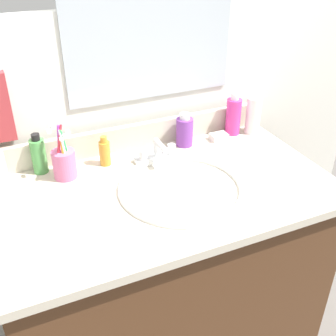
# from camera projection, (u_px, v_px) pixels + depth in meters

# --- Properties ---
(vanity_cabinet) EXTENTS (1.03, 0.56, 0.79)m
(vanity_cabinet) POSITION_uv_depth(u_px,v_px,m) (164.00, 285.00, 1.52)
(vanity_cabinet) COLOR #4C2D19
(vanity_cabinet) RESTS_ON ground_plane
(countertop) EXTENTS (1.07, 0.61, 0.03)m
(countertop) POSITION_uv_depth(u_px,v_px,m) (164.00, 192.00, 1.31)
(countertop) COLOR beige
(countertop) RESTS_ON vanity_cabinet
(backsplash) EXTENTS (1.07, 0.02, 0.09)m
(backsplash) POSITION_uv_depth(u_px,v_px,m) (131.00, 137.00, 1.51)
(backsplash) COLOR beige
(backsplash) RESTS_ON countertop
(back_wall) EXTENTS (2.17, 0.04, 1.30)m
(back_wall) POSITION_uv_depth(u_px,v_px,m) (128.00, 178.00, 1.66)
(back_wall) COLOR silver
(back_wall) RESTS_ON ground_plane
(mirror_panel) EXTENTS (0.60, 0.01, 0.56)m
(mirror_panel) POSITION_uv_depth(u_px,v_px,m) (150.00, 15.00, 1.36)
(mirror_panel) COLOR #B2BCC6
(sink_basin) EXTENTS (0.40, 0.40, 0.11)m
(sink_basin) POSITION_uv_depth(u_px,v_px,m) (182.00, 197.00, 1.31)
(sink_basin) COLOR white
(sink_basin) RESTS_ON countertop
(faucet) EXTENTS (0.16, 0.10, 0.08)m
(faucet) POSITION_uv_depth(u_px,v_px,m) (158.00, 154.00, 1.43)
(faucet) COLOR silver
(faucet) RESTS_ON countertop
(bottle_cream_purple) EXTENTS (0.06, 0.06, 0.12)m
(bottle_cream_purple) POSITION_uv_depth(u_px,v_px,m) (185.00, 131.00, 1.52)
(bottle_cream_purple) COLOR #7A3899
(bottle_cream_purple) RESTS_ON countertop
(bottle_soap_pink) EXTENTS (0.06, 0.06, 0.17)m
(bottle_soap_pink) POSITION_uv_depth(u_px,v_px,m) (233.00, 116.00, 1.60)
(bottle_soap_pink) COLOR #D8338C
(bottle_soap_pink) RESTS_ON countertop
(bottle_oil_amber) EXTENTS (0.04, 0.04, 0.11)m
(bottle_oil_amber) POSITION_uv_depth(u_px,v_px,m) (105.00, 152.00, 1.40)
(bottle_oil_amber) COLOR gold
(bottle_oil_amber) RESTS_ON countertop
(bottle_toner_green) EXTENTS (0.05, 0.05, 0.14)m
(bottle_toner_green) POSITION_uv_depth(u_px,v_px,m) (39.00, 155.00, 1.35)
(bottle_toner_green) COLOR #4C9E4C
(bottle_toner_green) RESTS_ON countertop
(bottle_lotion_white) EXTENTS (0.06, 0.06, 0.17)m
(bottle_lotion_white) POSITION_uv_depth(u_px,v_px,m) (253.00, 114.00, 1.60)
(bottle_lotion_white) COLOR white
(bottle_lotion_white) RESTS_ON countertop
(cup_pink) EXTENTS (0.08, 0.08, 0.19)m
(cup_pink) POSITION_uv_depth(u_px,v_px,m) (64.00, 163.00, 1.33)
(cup_pink) COLOR #D16693
(cup_pink) RESTS_ON countertop
(soap_bar) EXTENTS (0.06, 0.04, 0.02)m
(soap_bar) POSITION_uv_depth(u_px,v_px,m) (219.00, 137.00, 1.58)
(soap_bar) COLOR white
(soap_bar) RESTS_ON countertop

